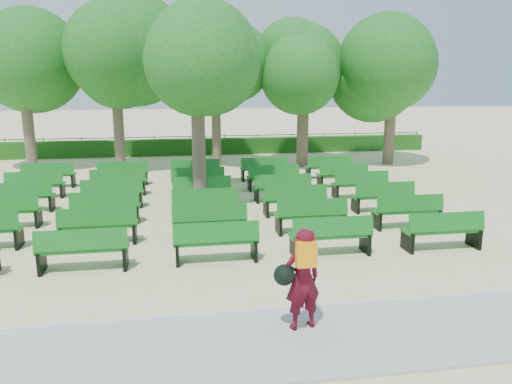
{
  "coord_description": "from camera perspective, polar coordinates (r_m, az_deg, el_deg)",
  "views": [
    {
      "loc": [
        -1.97,
        -14.55,
        4.21
      ],
      "look_at": [
        0.29,
        -1.0,
        1.1
      ],
      "focal_mm": 35.0,
      "sensor_mm": 36.0,
      "label": 1
    }
  ],
  "objects": [
    {
      "name": "bench_array",
      "position": [
        16.41,
        -6.17,
        -1.82
      ],
      "size": [
        2.04,
        0.79,
        1.26
      ],
      "rotation": [
        0.0,
        0.0,
        0.09
      ],
      "color": "#126B1C",
      "rests_on": "ground"
    },
    {
      "name": "tree_line",
      "position": [
        24.99,
        -4.83,
        3.0
      ],
      "size": [
        21.8,
        6.8,
        7.04
      ],
      "primitive_type": null,
      "color": "#206D1F",
      "rests_on": "ground"
    },
    {
      "name": "curb",
      "position": [
        9.49,
        3.58,
        -13.26
      ],
      "size": [
        30.0,
        0.12,
        0.1
      ],
      "primitive_type": "cube",
      "color": "silver",
      "rests_on": "ground"
    },
    {
      "name": "ground",
      "position": [
        15.28,
        -1.7,
        -3.25
      ],
      "size": [
        120.0,
        120.0,
        0.0
      ],
      "primitive_type": "plane",
      "color": "beige"
    },
    {
      "name": "paving",
      "position": [
        8.52,
        5.39,
        -16.7
      ],
      "size": [
        30.0,
        2.2,
        0.06
      ],
      "primitive_type": "cube",
      "color": "#AEAEA9",
      "rests_on": "ground"
    },
    {
      "name": "tree_among",
      "position": [
        16.59,
        -6.78,
        13.34
      ],
      "size": [
        4.44,
        4.44,
        6.43
      ],
      "color": "brown",
      "rests_on": "ground"
    },
    {
      "name": "fence",
      "position": [
        29.32,
        -5.55,
        4.43
      ],
      "size": [
        26.0,
        0.1,
        1.02
      ],
      "primitive_type": null,
      "color": "black",
      "rests_on": "ground"
    },
    {
      "name": "hedge",
      "position": [
        28.87,
        -5.51,
        5.2
      ],
      "size": [
        26.0,
        0.7,
        0.9
      ],
      "primitive_type": "cube",
      "color": "#1C5315",
      "rests_on": "ground"
    },
    {
      "name": "person",
      "position": [
        8.48,
        5.2,
        -9.73
      ],
      "size": [
        0.87,
        0.56,
        1.77
      ],
      "rotation": [
        0.0,
        0.0,
        3.37
      ],
      "color": "#4C0A18",
      "rests_on": "ground"
    }
  ]
}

